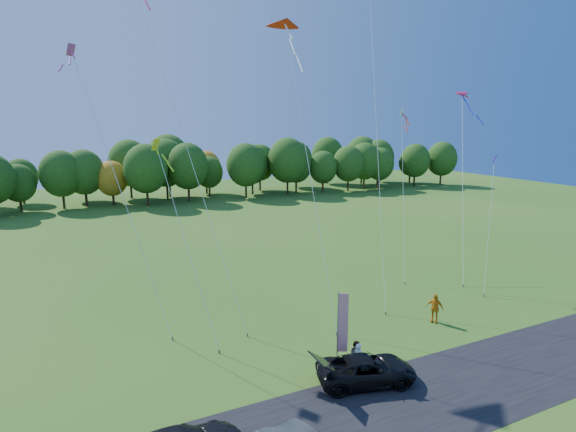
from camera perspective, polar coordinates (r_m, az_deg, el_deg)
name	(u,v)px	position (r m, az deg, el deg)	size (l,w,h in m)	color
ground	(337,368)	(24.91, 6.23, -18.62)	(160.00, 160.00, 0.00)	#2A5C18
asphalt_strip	(384,411)	(22.15, 12.09, -23.08)	(90.00, 6.00, 0.01)	black
tree_line	(158,203)	(75.17, -16.15, 1.63)	(116.00, 12.00, 10.00)	#1E4711
black_suv	(366,370)	(23.60, 9.93, -18.68)	(2.25, 4.89, 1.36)	black
person_tailgate_a	(358,359)	(24.15, 8.92, -17.46)	(0.61, 0.40, 1.67)	white
person_tailgate_b	(356,355)	(24.52, 8.64, -17.09)	(0.77, 0.60, 1.58)	gray
person_east	(435,308)	(30.79, 18.12, -11.04)	(1.11, 0.46, 1.90)	orange
feather_flag	(342,322)	(23.71, 6.85, -13.21)	(0.52, 0.27, 4.24)	#999999
kite_delta_blue	(181,131)	(30.06, -13.39, 10.51)	(5.58, 12.60, 25.11)	#4C3F33
kite_parafoil_orange	(374,75)	(35.66, 10.86, 17.15)	(7.61, 13.16, 32.56)	#4C3F33
kite_delta_red	(306,143)	(29.49, 2.28, 9.30)	(2.44, 9.37, 20.67)	#4C3F33
kite_parafoil_rainbow	(463,180)	(41.46, 21.30, 4.22)	(8.24, 8.66, 15.77)	#4C3F33
kite_diamond_yellow	(186,244)	(26.31, -12.81, -3.44)	(2.60, 5.63, 12.00)	#4C3F33
kite_diamond_white	(403,193)	(38.04, 14.44, 2.82)	(3.14, 5.20, 14.27)	#4C3F33
kite_diamond_pink	(120,190)	(28.93, -20.52, 3.12)	(4.60, 7.75, 17.72)	#4C3F33
kite_diamond_blue_low	(489,225)	(37.24, 24.19, -1.02)	(3.70, 3.39, 10.51)	#4C3F33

